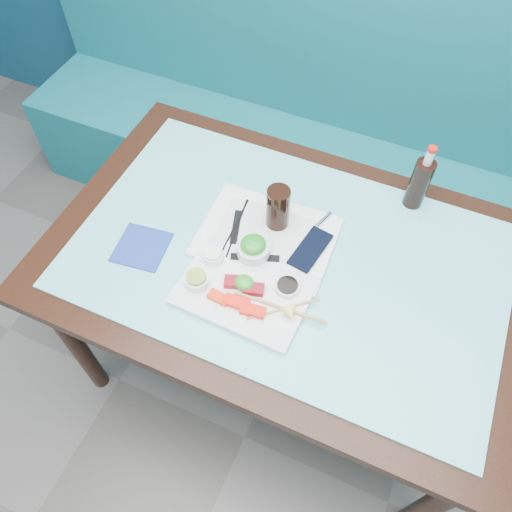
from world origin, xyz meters
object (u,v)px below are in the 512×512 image
at_px(dining_table, 287,273).
at_px(sashimi_plate, 244,291).
at_px(seaweed_bowl, 253,250).
at_px(booth_bench, 355,161).
at_px(cola_glass, 278,208).
at_px(cola_bottle_body, 419,184).
at_px(blue_napkin, 142,247).
at_px(serving_tray, 267,237).

height_order(dining_table, sashimi_plate, sashimi_plate).
bearing_deg(seaweed_bowl, sashimi_plate, -77.37).
relative_size(booth_bench, cola_glass, 21.46).
bearing_deg(sashimi_plate, cola_glass, 93.54).
xyz_separation_m(dining_table, cola_glass, (-0.07, 0.09, 0.18)).
xyz_separation_m(cola_bottle_body, blue_napkin, (-0.68, -0.49, -0.08)).
distance_m(sashimi_plate, cola_bottle_body, 0.61).
bearing_deg(booth_bench, cola_glass, -95.46).
height_order(booth_bench, dining_table, booth_bench).
xyz_separation_m(booth_bench, cola_glass, (-0.07, -0.75, 0.47)).
bearing_deg(cola_bottle_body, booth_bench, 118.94).
relative_size(serving_tray, cola_bottle_body, 2.30).
distance_m(cola_bottle_body, blue_napkin, 0.84).
relative_size(sashimi_plate, seaweed_bowl, 3.64).
xyz_separation_m(booth_bench, sashimi_plate, (-0.07, -1.00, 0.39)).
bearing_deg(dining_table, sashimi_plate, -111.92).
distance_m(sashimi_plate, blue_napkin, 0.34).
height_order(sashimi_plate, cola_bottle_body, cola_bottle_body).
relative_size(seaweed_bowl, blue_napkin, 0.67).
height_order(seaweed_bowl, blue_napkin, seaweed_bowl).
bearing_deg(cola_bottle_body, blue_napkin, -144.31).
height_order(serving_tray, cola_glass, cola_glass).
relative_size(booth_bench, sashimi_plate, 8.60).
height_order(sashimi_plate, blue_napkin, sashimi_plate).
bearing_deg(cola_glass, seaweed_bowl, -98.75).
distance_m(sashimi_plate, cola_glass, 0.26).
distance_m(dining_table, seaweed_bowl, 0.16).
xyz_separation_m(booth_bench, blue_napkin, (-0.40, -0.99, 0.39)).
bearing_deg(sashimi_plate, booth_bench, 88.28).
xyz_separation_m(cola_glass, cola_bottle_body, (0.35, 0.25, -0.00)).
height_order(booth_bench, seaweed_bowl, booth_bench).
bearing_deg(blue_napkin, sashimi_plate, -2.80).
distance_m(seaweed_bowl, blue_napkin, 0.33).
xyz_separation_m(sashimi_plate, cola_bottle_body, (0.34, 0.50, 0.08)).
height_order(sashimi_plate, seaweed_bowl, seaweed_bowl).
xyz_separation_m(serving_tray, cola_bottle_body, (0.36, 0.31, 0.08)).
distance_m(booth_bench, cola_glass, 0.89).
bearing_deg(dining_table, seaweed_bowl, -154.71).
xyz_separation_m(booth_bench, serving_tray, (-0.08, -0.81, 0.39)).
relative_size(dining_table, blue_napkin, 9.73).
xyz_separation_m(booth_bench, cola_bottle_body, (0.28, -0.50, 0.47)).
relative_size(dining_table, serving_tray, 3.61).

